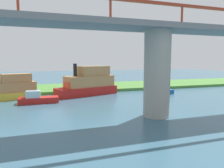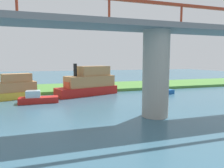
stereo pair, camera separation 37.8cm
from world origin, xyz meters
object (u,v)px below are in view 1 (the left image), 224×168
Objects in this scene: skiff_small at (38,99)px; pontoon_yellow at (11,89)px; houseboat_blue at (161,91)px; motorboat_white at (88,83)px; bridge_pylon at (157,74)px; person_on_bank at (95,85)px; mooring_post at (67,87)px.

pontoon_yellow is at bearing -48.48° from skiff_small.
motorboat_white is at bearing -17.36° from houseboat_blue.
skiff_small is (11.37, -10.55, -3.62)m from bridge_pylon.
motorboat_white reaches higher than person_on_bank.
skiff_small is (7.73, 4.55, -1.29)m from motorboat_white.
skiff_small is at bearing -42.86° from bridge_pylon.
bridge_pylon is 0.80× the size of motorboat_white.
pontoon_yellow is at bearing 2.27° from motorboat_white.
bridge_pylon is 10.72× the size of mooring_post.
person_on_bank is at bearing -166.18° from pontoon_yellow.
person_on_bank is at bearing 171.09° from mooring_post.
person_on_bank is at bearing -33.70° from houseboat_blue.
mooring_post is 0.08× the size of motorboat_white.
motorboat_white reaches higher than skiff_small.
motorboat_white is 2.11× the size of skiff_small.
person_on_bank is at bearing -122.89° from motorboat_white.
pontoon_yellow is 5.55m from skiff_small.
bridge_pylon reaches higher than skiff_small.
person_on_bank is (1.83, -17.89, -3.00)m from bridge_pylon.
bridge_pylon is at bearing 56.64° from houseboat_blue.
skiff_small is (19.00, 1.03, 0.05)m from houseboat_blue.
person_on_bank reaches higher than skiff_small.
mooring_post is 0.10× the size of pontoon_yellow.
bridge_pylon is at bearing 95.86° from person_on_bank.
skiff_small is (4.64, 8.11, -0.30)m from mooring_post.
mooring_post is 9.35m from skiff_small.
skiff_small is at bearing 30.48° from motorboat_white.
mooring_post is 4.81m from motorboat_white.
houseboat_blue is 19.03m from skiff_small.
pontoon_yellow is at bearing -7.73° from houseboat_blue.
houseboat_blue is 0.96× the size of skiff_small.
pontoon_yellow is at bearing -44.33° from bridge_pylon.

